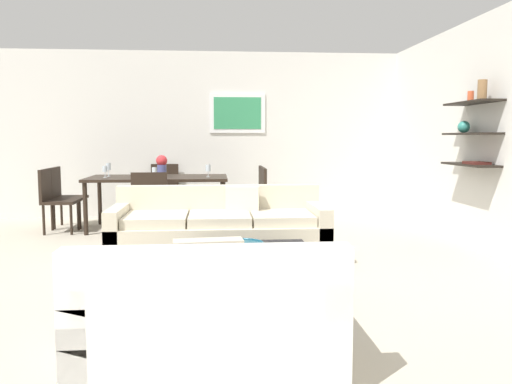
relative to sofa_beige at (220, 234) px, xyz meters
name	(u,v)px	position (x,y,z in m)	size (l,w,h in m)	color
ground_plane	(220,269)	(0.00, -0.34, -0.29)	(18.00, 18.00, 0.00)	#BCB29E
back_wall_unit	(235,135)	(0.30, 3.19, 1.06)	(8.40, 0.09, 2.70)	silver
right_wall_shelf_unit	(486,134)	(3.02, 0.26, 1.06)	(0.34, 8.20, 2.70)	silver
sofa_beige	(220,234)	(0.00, 0.00, 0.00)	(2.23, 0.90, 0.78)	beige
loveseat_white	(209,320)	(-0.09, -2.58, 0.00)	(1.42, 0.90, 0.78)	white
coffee_table	(249,274)	(0.23, -1.23, -0.10)	(1.04, 0.91, 0.38)	black
decorative_bowl	(241,246)	(0.17, -1.22, 0.13)	(0.38, 0.38, 0.07)	navy
dining_table	(158,181)	(-0.86, 2.05, 0.39)	(1.97, 0.99, 0.75)	black
dining_chair_left_near	(54,196)	(-2.25, 1.83, 0.21)	(0.44, 0.44, 0.88)	black
dining_chair_right_near	(256,195)	(0.53, 1.83, 0.21)	(0.44, 0.44, 0.88)	black
dining_chair_head	(164,188)	(-0.86, 2.96, 0.21)	(0.44, 0.44, 0.88)	black
dining_chair_foot	(151,201)	(-0.86, 1.15, 0.21)	(0.44, 0.44, 0.88)	black
dining_chair_right_far	(254,191)	(0.53, 2.28, 0.21)	(0.44, 0.44, 0.88)	black
dining_chair_left_far	(64,193)	(-2.25, 2.28, 0.21)	(0.44, 0.44, 0.88)	black
wine_glass_head	(161,167)	(-0.86, 2.49, 0.58)	(0.06, 0.06, 0.17)	silver
wine_glass_right_near	(208,168)	(-0.14, 1.93, 0.58)	(0.07, 0.07, 0.18)	silver
wine_glass_left_near	(105,169)	(-1.57, 1.93, 0.57)	(0.07, 0.07, 0.17)	silver
wine_glass_left_far	(108,167)	(-1.57, 2.18, 0.59)	(0.07, 0.07, 0.19)	silver
wine_glass_foot	(154,171)	(-0.86, 1.62, 0.56)	(0.06, 0.06, 0.16)	silver
centerpiece_vase	(162,165)	(-0.81, 2.10, 0.62)	(0.16, 0.16, 0.31)	#4C518C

